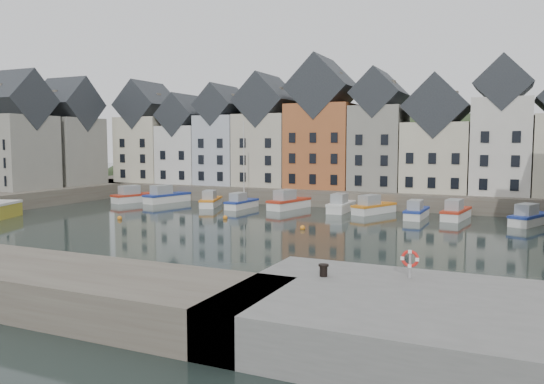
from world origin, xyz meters
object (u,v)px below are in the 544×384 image
Objects in this scene: boat_a at (134,197)px; life_ring_post at (410,259)px; mooring_bollard at (324,270)px; boat_d at (241,203)px.

life_ring_post is at bearing -20.25° from boat_a.
boat_a is 12.41× the size of mooring_bollard.
boat_d is 43.17m from life_ring_post.
boat_a is 0.63× the size of boat_d.
boat_a is at bearing 138.05° from mooring_bollard.
boat_d is at bearing 127.89° from life_ring_post.
boat_a is at bearing 141.60° from life_ring_post.
boat_a is at bearing -177.72° from boat_d.
boat_d is at bearing 122.88° from mooring_bollard.
mooring_bollard is 3.91m from life_ring_post.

